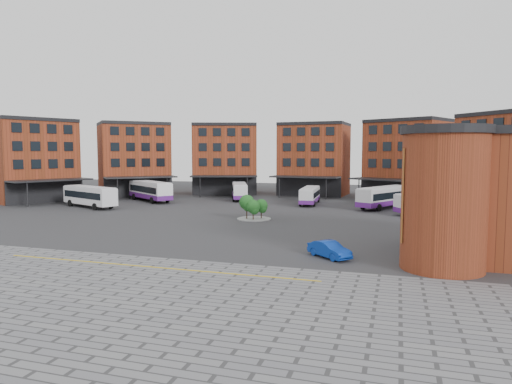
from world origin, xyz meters
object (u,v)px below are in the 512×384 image
(tree_island, at_px, (253,207))
(bus_a, at_px, (90,195))
(bus_c, at_px, (240,191))
(bus_b, at_px, (150,190))
(bus_d, at_px, (310,195))
(bus_e, at_px, (385,197))
(blue_car, at_px, (329,249))
(bus_f, at_px, (433,203))

(tree_island, xyz_separation_m, bus_a, (-28.52, 4.73, 0.27))
(bus_a, xyz_separation_m, bus_c, (18.55, 18.36, -0.33))
(bus_b, relative_size, bus_c, 1.09)
(bus_b, distance_m, bus_c, 16.05)
(tree_island, bearing_deg, bus_d, 79.06)
(bus_e, xyz_separation_m, blue_car, (-3.36, -35.81, -1.14))
(tree_island, xyz_separation_m, bus_d, (3.76, 19.45, -0.17))
(tree_island, height_order, bus_d, tree_island)
(bus_c, bearing_deg, bus_e, -33.77)
(bus_e, xyz_separation_m, bus_f, (6.58, -5.92, -0.20))
(bus_b, xyz_separation_m, blue_car, (36.76, -34.21, -1.23))
(bus_e, height_order, bus_f, bus_e)
(tree_island, xyz_separation_m, bus_b, (-24.27, 15.82, 0.22))
(tree_island, relative_size, blue_car, 1.06)
(bus_a, distance_m, bus_e, 46.14)
(bus_b, height_order, blue_car, bus_b)
(bus_c, xyz_separation_m, blue_car, (22.46, -41.48, -0.95))
(tree_island, distance_m, bus_d, 19.81)
(tree_island, height_order, bus_a, bus_a)
(bus_d, distance_m, bus_f, 20.29)
(bus_f, relative_size, blue_car, 2.51)
(bus_c, bearing_deg, bus_a, -156.68)
(tree_island, relative_size, bus_b, 0.37)
(bus_c, xyz_separation_m, bus_f, (32.40, -11.58, -0.01))
(bus_d, bearing_deg, bus_a, -159.08)
(bus_e, bearing_deg, blue_car, -66.54)
(tree_island, xyz_separation_m, bus_c, (-9.97, 23.09, -0.06))
(tree_island, relative_size, bus_a, 0.37)
(bus_f, xyz_separation_m, blue_car, (-9.94, -29.90, -0.94))
(bus_d, bearing_deg, tree_island, -104.53)
(bus_c, distance_m, blue_car, 47.18)
(bus_a, relative_size, bus_e, 1.00)
(bus_e, bearing_deg, bus_f, -13.14)
(bus_e, relative_size, blue_car, 2.83)
(bus_a, relative_size, bus_b, 1.00)
(tree_island, distance_m, bus_f, 25.20)
(bus_b, bearing_deg, blue_car, -96.65)
(bus_a, xyz_separation_m, blue_car, (41.00, -23.12, -1.28))
(bus_d, bearing_deg, bus_c, 161.56)
(bus_a, bearing_deg, blue_car, -96.11)
(bus_d, bearing_deg, bus_e, -13.11)
(bus_b, bearing_deg, bus_d, -46.33)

